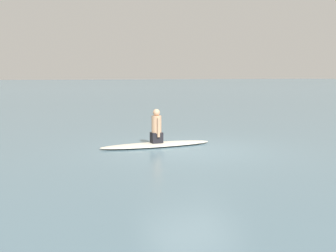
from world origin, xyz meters
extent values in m
plane|color=slate|center=(0.00, 0.00, 0.00)|extent=(400.00, 400.00, 0.00)
ellipsoid|color=silver|center=(-0.89, -0.63, 0.05)|extent=(0.97, 3.28, 0.10)
cube|color=black|center=(-0.89, -0.63, 0.25)|extent=(0.28, 0.33, 0.29)
cylinder|color=tan|center=(-0.89, -0.63, 0.62)|extent=(0.29, 0.29, 0.49)
sphere|color=tan|center=(-0.89, -0.63, 0.95)|extent=(0.20, 0.20, 0.20)
cylinder|color=tan|center=(-1.05, -0.62, 0.56)|extent=(0.08, 0.08, 0.54)
cylinder|color=tan|center=(-0.72, -0.64, 0.56)|extent=(0.08, 0.08, 0.54)
camera|label=1|loc=(9.56, -5.36, 1.97)|focal=44.30mm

